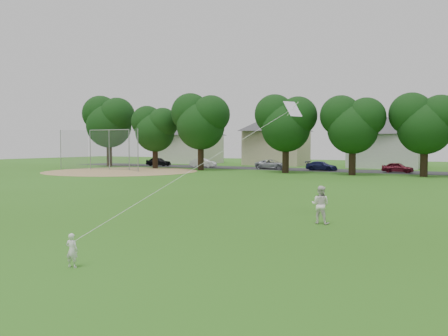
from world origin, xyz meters
The scene contains 10 objects.
ground centered at (0.00, 0.00, 0.00)m, with size 160.00×160.00×0.00m, color #2E6116.
street centered at (0.00, 42.00, 0.01)m, with size 90.00×7.00×0.01m, color #2D2D30.
dirt_infield centered at (-26.00, 28.00, 0.01)m, with size 18.00×18.00×0.02m, color #9E7F51.
toddler centered at (0.80, -3.70, 0.44)m, with size 0.32×0.21×0.88m, color white.
older_boy centered at (4.55, 5.40, 0.75)m, with size 0.73×0.57×1.50m, color white.
kite centered at (1.84, 1.52, 2.66)m, with size 1.48×5.72×11.39m.
baseball_backstop centered at (-29.75, 29.45, 2.52)m, with size 11.45×3.03×5.03m.
tree_row centered at (0.43, 35.57, 6.38)m, with size 80.44×7.86×11.58m.
parked_cars centered at (1.96, 41.00, 0.63)m, with size 63.68×2.63×1.29m.
house_row centered at (-0.31, 52.00, 4.65)m, with size 76.75×14.23×9.59m.
Camera 1 is at (9.42, -11.42, 3.10)m, focal length 35.00 mm.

